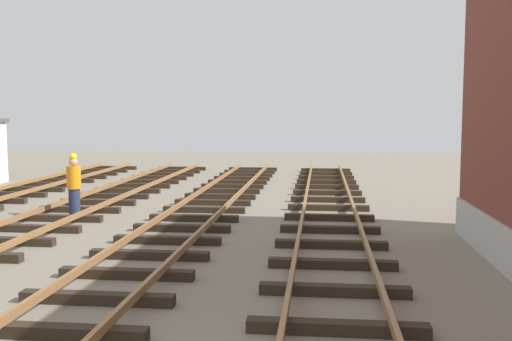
# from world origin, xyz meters

# --- Properties ---
(track_worker_foreground) EXTENTS (0.40, 0.40, 1.87)m
(track_worker_foreground) POSITION_xyz_m (-5.78, 11.66, 0.93)
(track_worker_foreground) COLOR #262D4C
(track_worker_foreground) RESTS_ON ground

